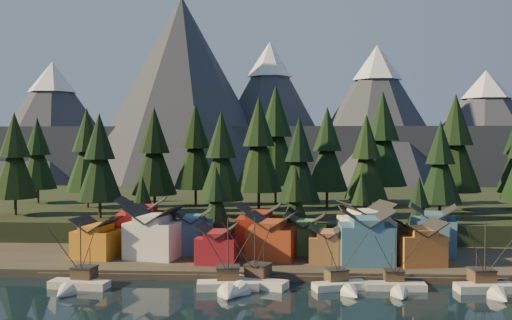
# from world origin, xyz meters

# --- Properties ---
(ground) EXTENTS (500.00, 500.00, 0.00)m
(ground) POSITION_xyz_m (0.00, 0.00, 0.00)
(ground) COLOR black
(ground) RESTS_ON ground
(shore_strip) EXTENTS (400.00, 50.00, 1.50)m
(shore_strip) POSITION_xyz_m (0.00, 40.00, 0.75)
(shore_strip) COLOR #322E24
(shore_strip) RESTS_ON ground
(hillside) EXTENTS (420.00, 100.00, 6.00)m
(hillside) POSITION_xyz_m (0.00, 90.00, 3.00)
(hillside) COLOR black
(hillside) RESTS_ON ground
(dock) EXTENTS (80.00, 4.00, 1.00)m
(dock) POSITION_xyz_m (0.00, 16.50, 0.50)
(dock) COLOR #4F4339
(dock) RESTS_ON ground
(mountain_ridge) EXTENTS (560.00, 190.00, 90.00)m
(mountain_ridge) POSITION_xyz_m (-4.20, 213.59, 26.06)
(mountain_ridge) COLOR #404452
(mountain_ridge) RESTS_ON ground
(boat_0) EXTENTS (10.23, 10.90, 11.95)m
(boat_0) POSITION_xyz_m (-30.66, 7.72, 2.31)
(boat_0) COLOR beige
(boat_0) RESTS_ON ground
(boat_2) EXTENTS (10.42, 11.17, 12.67)m
(boat_2) POSITION_xyz_m (-6.19, 8.11, 2.49)
(boat_2) COLOR silver
(boat_2) RESTS_ON ground
(boat_3) EXTENTS (12.23, 12.67, 12.70)m
(boat_3) POSITION_xyz_m (-2.89, 10.01, 2.32)
(boat_3) COLOR silver
(boat_3) RESTS_ON ground
(boat_4) EXTENTS (9.58, 10.10, 11.15)m
(boat_4) POSITION_xyz_m (12.06, 9.37, 2.17)
(boat_4) COLOR silver
(boat_4) RESTS_ON ground
(boat_5) EXTENTS (9.90, 10.75, 10.73)m
(boat_5) POSITION_xyz_m (20.57, 9.50, 1.97)
(boat_5) COLOR beige
(boat_5) RESTS_ON ground
(boat_6) EXTENTS (10.09, 10.82, 12.41)m
(boat_6) POSITION_xyz_m (34.82, 8.88, 2.46)
(boat_6) COLOR beige
(boat_6) RESTS_ON ground
(house_front_0) EXTENTS (8.88, 8.54, 7.66)m
(house_front_0) POSITION_xyz_m (-33.29, 25.55, 5.53)
(house_front_0) COLOR orange
(house_front_0) RESTS_ON shore_strip
(house_front_1) EXTENTS (11.26, 10.97, 9.86)m
(house_front_1) POSITION_xyz_m (-22.18, 26.37, 6.68)
(house_front_1) COLOR silver
(house_front_1) RESTS_ON shore_strip
(house_front_2) EXTENTS (7.68, 7.74, 7.08)m
(house_front_2) POSITION_xyz_m (-9.62, 22.37, 5.22)
(house_front_2) COLOR maroon
(house_front_2) RESTS_ON shore_strip
(house_front_3) EXTENTS (9.92, 9.59, 8.75)m
(house_front_3) POSITION_xyz_m (0.29, 25.97, 6.10)
(house_front_3) COLOR #9F3718
(house_front_3) RESTS_ON shore_strip
(house_front_4) EXTENTS (6.86, 7.38, 6.82)m
(house_front_4) POSITION_xyz_m (10.55, 24.41, 5.08)
(house_front_4) COLOR #A86A3B
(house_front_4) RESTS_ON shore_strip
(house_front_5) EXTENTS (9.64, 8.78, 10.04)m
(house_front_5) POSITION_xyz_m (17.66, 23.25, 6.77)
(house_front_5) COLOR #396888
(house_front_5) RESTS_ON shore_strip
(house_front_6) EXTENTS (9.03, 8.66, 8.01)m
(house_front_6) POSITION_xyz_m (27.10, 22.72, 5.71)
(house_front_6) COLOR #BA6B30
(house_front_6) RESTS_ON shore_strip
(house_back_0) EXTENTS (10.84, 10.50, 10.67)m
(house_back_0) POSITION_xyz_m (-26.52, 33.87, 7.10)
(house_back_0) COLOR maroon
(house_back_0) RESTS_ON shore_strip
(house_back_1) EXTENTS (8.26, 8.35, 8.78)m
(house_back_1) POSITION_xyz_m (-15.66, 30.97, 6.11)
(house_back_1) COLOR #3B648B
(house_back_1) RESTS_ON shore_strip
(house_back_2) EXTENTS (9.42, 8.75, 9.43)m
(house_back_2) POSITION_xyz_m (-2.52, 34.98, 6.45)
(house_back_2) COLOR maroon
(house_back_2) RESTS_ON shore_strip
(house_back_3) EXTENTS (8.80, 8.08, 7.94)m
(house_back_3) POSITION_xyz_m (6.82, 31.44, 5.67)
(house_back_3) COLOR #4F7F44
(house_back_3) RESTS_ON shore_strip
(house_back_4) EXTENTS (11.22, 10.94, 10.25)m
(house_back_4) POSITION_xyz_m (18.85, 31.76, 6.88)
(house_back_4) COLOR beige
(house_back_4) RESTS_ON shore_strip
(house_back_5) EXTENTS (10.33, 10.41, 9.65)m
(house_back_5) POSITION_xyz_m (32.02, 32.32, 6.56)
(house_back_5) COLOR #396188
(house_back_5) RESTS_ON shore_strip
(tree_hill_0) EXTENTS (10.65, 10.65, 24.80)m
(tree_hill_0) POSITION_xyz_m (-62.00, 52.00, 19.56)
(tree_hill_0) COLOR #332319
(tree_hill_0) RESTS_ON hillside
(tree_hill_1) EXTENTS (11.45, 11.45, 26.68)m
(tree_hill_1) POSITION_xyz_m (-50.00, 68.00, 20.58)
(tree_hill_1) COLOR #332319
(tree_hill_1) RESTS_ON hillside
(tree_hill_2) EXTENTS (10.44, 10.44, 24.32)m
(tree_hill_2) POSITION_xyz_m (-40.00, 48.00, 19.30)
(tree_hill_2) COLOR #332319
(tree_hill_2) RESTS_ON hillside
(tree_hill_3) EXTENTS (11.31, 11.31, 26.34)m
(tree_hill_3) POSITION_xyz_m (-30.00, 60.00, 20.40)
(tree_hill_3) COLOR #332319
(tree_hill_3) RESTS_ON hillside
(tree_hill_4) EXTENTS (12.06, 12.06, 28.09)m
(tree_hill_4) POSITION_xyz_m (-22.00, 75.00, 21.36)
(tree_hill_4) COLOR #332319
(tree_hill_4) RESTS_ON hillside
(tree_hill_5) EXTENTS (10.66, 10.66, 24.84)m
(tree_hill_5) POSITION_xyz_m (-12.00, 50.00, 19.58)
(tree_hill_5) COLOR #332319
(tree_hill_5) RESTS_ON hillside
(tree_hill_6) EXTENTS (12.58, 12.58, 29.31)m
(tree_hill_6) POSITION_xyz_m (-4.00, 65.00, 22.03)
(tree_hill_6) COLOR #332319
(tree_hill_6) RESTS_ON hillside
(tree_hill_7) EXTENTS (10.08, 10.08, 23.49)m
(tree_hill_7) POSITION_xyz_m (6.00, 48.00, 18.84)
(tree_hill_7) COLOR #332319
(tree_hill_7) RESTS_ON hillside
(tree_hill_8) EXTENTS (11.59, 11.59, 27.00)m
(tree_hill_8) POSITION_xyz_m (14.00, 72.00, 20.76)
(tree_hill_8) COLOR #332319
(tree_hill_8) RESTS_ON hillside
(tree_hill_9) EXTENTS (10.39, 10.39, 24.21)m
(tree_hill_9) POSITION_xyz_m (22.00, 55.00, 19.23)
(tree_hill_9) COLOR #332319
(tree_hill_9) RESTS_ON hillside
(tree_hill_10) EXTENTS (13.68, 13.68, 31.87)m
(tree_hill_10) POSITION_xyz_m (30.00, 80.00, 23.43)
(tree_hill_10) COLOR #332319
(tree_hill_10) RESTS_ON hillside
(tree_hill_11) EXTENTS (9.65, 9.65, 22.49)m
(tree_hill_11) POSITION_xyz_m (38.00, 50.00, 18.29)
(tree_hill_11) COLOR #332319
(tree_hill_11) RESTS_ON hillside
(tree_hill_12) EXTENTS (12.81, 12.81, 29.85)m
(tree_hill_12) POSITION_xyz_m (46.00, 66.00, 22.32)
(tree_hill_12) COLOR #332319
(tree_hill_12) RESTS_ON hillside
(tree_hill_15) EXTENTS (14.55, 14.55, 33.90)m
(tree_hill_15) POSITION_xyz_m (0.00, 82.00, 24.54)
(tree_hill_15) COLOR #332319
(tree_hill_15) RESTS_ON hillside
(tree_hill_16) EXTENTS (10.57, 10.57, 24.63)m
(tree_hill_16) POSITION_xyz_m (-68.00, 78.00, 19.46)
(tree_hill_16) COLOR #332319
(tree_hill_16) RESTS_ON hillside
(tree_shore_0) EXTENTS (6.33, 6.33, 14.74)m
(tree_shore_0) POSITION_xyz_m (-28.00, 40.00, 9.55)
(tree_shore_0) COLOR #332319
(tree_shore_0) RESTS_ON shore_strip
(tree_shore_1) EXTENTS (7.30, 7.30, 17.02)m
(tree_shore_1) POSITION_xyz_m (-12.00, 40.00, 10.79)
(tree_shore_1) COLOR #332319
(tree_shore_1) RESTS_ON shore_strip
(tree_shore_2) EXTENTS (7.30, 7.30, 17.01)m
(tree_shore_2) POSITION_xyz_m (5.00, 40.00, 10.79)
(tree_shore_2) COLOR #332319
(tree_shore_2) RESTS_ON shore_strip
(tree_shore_3) EXTENTS (6.72, 6.72, 15.66)m
(tree_shore_3) POSITION_xyz_m (19.00, 40.00, 10.05)
(tree_shore_3) COLOR #332319
(tree_shore_3) RESTS_ON shore_strip
(tree_shore_4) EXTENTS (6.41, 6.41, 14.93)m
(tree_shore_4) POSITION_xyz_m (31.00, 40.00, 9.65)
(tree_shore_4) COLOR #332319
(tree_shore_4) RESTS_ON shore_strip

